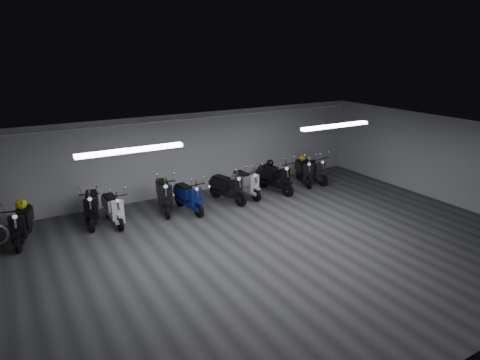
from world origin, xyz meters
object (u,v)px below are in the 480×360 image
scooter_2 (113,203)px  scooter_8 (304,167)px  scooter_0 (21,218)px  scooter_3 (164,189)px  helmet_1 (303,158)px  scooter_7 (275,173)px  scooter_5 (228,183)px  scooter_9 (312,166)px  helmet_2 (21,204)px  scooter_1 (91,201)px  scooter_6 (247,179)px  scooter_4 (188,192)px  helmet_0 (270,163)px

scooter_2 → scooter_8: scooter_8 is taller
scooter_0 → scooter_8: size_ratio=1.04×
scooter_3 → helmet_1: (5.59, 0.24, 0.21)m
scooter_3 → scooter_7: bearing=10.0°
scooter_0 → scooter_5: bearing=14.6°
scooter_3 → scooter_7: size_ratio=1.01×
scooter_9 → scooter_2: bearing=176.4°
scooter_9 → helmet_1: 0.46m
scooter_2 → helmet_2: scooter_2 is taller
scooter_7 → helmet_1: bearing=7.5°
scooter_1 → scooter_7: size_ratio=0.95×
scooter_1 → scooter_8: size_ratio=1.05×
scooter_9 → scooter_0: bearing=176.0°
scooter_0 → scooter_6: 6.91m
scooter_3 → scooter_8: size_ratio=1.11×
scooter_0 → scooter_3: bearing=18.3°
scooter_1 → scooter_4: size_ratio=1.06×
scooter_5 → scooter_7: scooter_7 is taller
scooter_2 → scooter_3: size_ratio=0.88×
scooter_6 → helmet_1: bearing=3.6°
scooter_5 → helmet_0: size_ratio=7.19×
scooter_8 → scooter_9: scooter_9 is taller
scooter_4 → scooter_8: bearing=-2.2°
scooter_3 → scooter_4: (0.63, -0.44, -0.08)m
scooter_7 → scooter_0: bearing=170.8°
scooter_5 → helmet_0: bearing=-7.1°
helmet_1 → scooter_1: bearing=-179.2°
scooter_0 → scooter_2: size_ratio=1.06×
scooter_9 → helmet_1: scooter_9 is taller
scooter_0 → helmet_2: 0.40m
scooter_0 → helmet_1: size_ratio=7.35×
scooter_1 → scooter_7: 6.18m
scooter_7 → helmet_0: scooter_7 is taller
scooter_9 → helmet_2: bearing=174.6°
scooter_7 → scooter_4: bearing=174.3°
scooter_5 → helmet_1: (3.49, 0.51, 0.27)m
scooter_0 → scooter_4: (4.63, -0.20, -0.03)m
scooter_2 → scooter_4: bearing=-8.0°
scooter_2 → helmet_2: size_ratio=5.89×
scooter_6 → helmet_2: 6.85m
scooter_6 → scooter_7: 1.12m
helmet_0 → helmet_2: (-7.91, -0.02, -0.03)m
scooter_3 → scooter_4: scooter_3 is taller
scooter_2 → scooter_5: bearing=-3.5°
helmet_1 → scooter_0: bearing=-177.2°
scooter_1 → scooter_6: scooter_1 is taller
scooter_5 → scooter_6: (0.81, 0.14, -0.01)m
scooter_0 → scooter_4: bearing=12.5°
scooter_6 → scooter_9: 2.97m
scooter_4 → helmet_1: scooter_4 is taller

